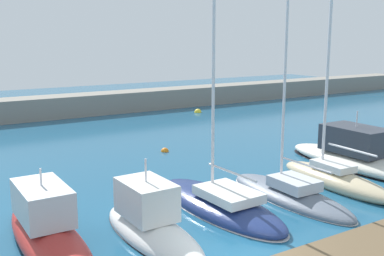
{
  "coord_description": "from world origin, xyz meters",
  "views": [
    {
      "loc": [
        -9.77,
        -11.97,
        7.75
      ],
      "look_at": [
        2.1,
        6.88,
        3.36
      ],
      "focal_mm": 43.54,
      "sensor_mm": 36.0,
      "label": 1
    }
  ],
  "objects_px": {
    "motorboat_white_fourth": "(151,225)",
    "sailboat_navy_fifth": "(219,203)",
    "motorboat_red_third": "(48,230)",
    "sailboat_slate_sixth": "(290,194)",
    "mooring_buoy_orange": "(165,152)",
    "sailboat_sand_seventh": "(335,177)",
    "mooring_buoy_yellow": "(198,112)",
    "motorboat_ivory_eighth": "(358,156)"
  },
  "relations": [
    {
      "from": "sailboat_navy_fifth",
      "to": "sailboat_slate_sixth",
      "type": "xyz_separation_m",
      "value": [
        3.72,
        -0.71,
        -0.08
      ]
    },
    {
      "from": "sailboat_slate_sixth",
      "to": "sailboat_navy_fifth",
      "type": "bearing_deg",
      "value": 80.03
    },
    {
      "from": "sailboat_sand_seventh",
      "to": "sailboat_navy_fifth",
      "type": "bearing_deg",
      "value": 88.99
    },
    {
      "from": "motorboat_white_fourth",
      "to": "mooring_buoy_yellow",
      "type": "distance_m",
      "value": 30.68
    },
    {
      "from": "motorboat_white_fourth",
      "to": "mooring_buoy_orange",
      "type": "height_order",
      "value": "motorboat_white_fourth"
    },
    {
      "from": "motorboat_white_fourth",
      "to": "motorboat_ivory_eighth",
      "type": "bearing_deg",
      "value": -82.69
    },
    {
      "from": "mooring_buoy_yellow",
      "to": "motorboat_white_fourth",
      "type": "bearing_deg",
      "value": -126.36
    },
    {
      "from": "motorboat_red_third",
      "to": "motorboat_white_fourth",
      "type": "relative_size",
      "value": 1.27
    },
    {
      "from": "sailboat_sand_seventh",
      "to": "mooring_buoy_yellow",
      "type": "bearing_deg",
      "value": -12.98
    },
    {
      "from": "sailboat_sand_seventh",
      "to": "motorboat_white_fourth",
      "type": "bearing_deg",
      "value": 95.66
    },
    {
      "from": "sailboat_navy_fifth",
      "to": "sailboat_slate_sixth",
      "type": "bearing_deg",
      "value": -102.46
    },
    {
      "from": "motorboat_red_third",
      "to": "mooring_buoy_yellow",
      "type": "xyz_separation_m",
      "value": [
        21.88,
        23.51,
        -0.66
      ]
    },
    {
      "from": "mooring_buoy_orange",
      "to": "mooring_buoy_yellow",
      "type": "distance_m",
      "value": 16.98
    },
    {
      "from": "sailboat_slate_sixth",
      "to": "motorboat_white_fourth",
      "type": "bearing_deg",
      "value": 92.94
    },
    {
      "from": "motorboat_white_fourth",
      "to": "mooring_buoy_yellow",
      "type": "bearing_deg",
      "value": -37.48
    },
    {
      "from": "mooring_buoy_yellow",
      "to": "motorboat_ivory_eighth",
      "type": "bearing_deg",
      "value": -97.69
    },
    {
      "from": "sailboat_slate_sixth",
      "to": "mooring_buoy_orange",
      "type": "relative_size",
      "value": 23.55
    },
    {
      "from": "motorboat_red_third",
      "to": "sailboat_slate_sixth",
      "type": "bearing_deg",
      "value": -94.27
    },
    {
      "from": "motorboat_red_third",
      "to": "sailboat_slate_sixth",
      "type": "distance_m",
      "value": 11.45
    },
    {
      "from": "sailboat_sand_seventh",
      "to": "mooring_buoy_orange",
      "type": "bearing_deg",
      "value": 22.58
    },
    {
      "from": "sailboat_navy_fifth",
      "to": "mooring_buoy_yellow",
      "type": "height_order",
      "value": "sailboat_navy_fifth"
    },
    {
      "from": "sailboat_slate_sixth",
      "to": "motorboat_ivory_eighth",
      "type": "xyz_separation_m",
      "value": [
        7.44,
        1.96,
        0.45
      ]
    },
    {
      "from": "mooring_buoy_orange",
      "to": "mooring_buoy_yellow",
      "type": "xyz_separation_m",
      "value": [
        11.04,
        12.9,
        0.0
      ]
    },
    {
      "from": "sailboat_slate_sixth",
      "to": "mooring_buoy_yellow",
      "type": "distance_m",
      "value": 26.57
    },
    {
      "from": "motorboat_white_fourth",
      "to": "sailboat_slate_sixth",
      "type": "relative_size",
      "value": 0.54
    },
    {
      "from": "mooring_buoy_yellow",
      "to": "sailboat_sand_seventh",
      "type": "bearing_deg",
      "value": -106.26
    },
    {
      "from": "motorboat_white_fourth",
      "to": "sailboat_slate_sixth",
      "type": "distance_m",
      "value": 7.72
    },
    {
      "from": "sailboat_slate_sixth",
      "to": "mooring_buoy_orange",
      "type": "height_order",
      "value": "sailboat_slate_sixth"
    },
    {
      "from": "motorboat_red_third",
      "to": "sailboat_sand_seventh",
      "type": "bearing_deg",
      "value": -92.57
    },
    {
      "from": "motorboat_red_third",
      "to": "motorboat_white_fourth",
      "type": "bearing_deg",
      "value": -107.57
    },
    {
      "from": "sailboat_slate_sixth",
      "to": "mooring_buoy_orange",
      "type": "xyz_separation_m",
      "value": [
        -0.57,
        11.51,
        -0.22
      ]
    },
    {
      "from": "mooring_buoy_orange",
      "to": "sailboat_navy_fifth",
      "type": "bearing_deg",
      "value": -106.26
    },
    {
      "from": "motorboat_white_fourth",
      "to": "sailboat_navy_fifth",
      "type": "distance_m",
      "value": 4.12
    },
    {
      "from": "sailboat_sand_seventh",
      "to": "motorboat_ivory_eighth",
      "type": "distance_m",
      "value": 4.42
    },
    {
      "from": "motorboat_red_third",
      "to": "mooring_buoy_yellow",
      "type": "bearing_deg",
      "value": -42.7
    },
    {
      "from": "motorboat_white_fourth",
      "to": "sailboat_sand_seventh",
      "type": "relative_size",
      "value": 0.41
    },
    {
      "from": "motorboat_white_fourth",
      "to": "sailboat_navy_fifth",
      "type": "bearing_deg",
      "value": -77.12
    },
    {
      "from": "mooring_buoy_orange",
      "to": "mooring_buoy_yellow",
      "type": "relative_size",
      "value": 0.73
    },
    {
      "from": "mooring_buoy_orange",
      "to": "motorboat_white_fourth",
      "type": "bearing_deg",
      "value": -121.18
    },
    {
      "from": "motorboat_ivory_eighth",
      "to": "sailboat_sand_seventh",
      "type": "bearing_deg",
      "value": 114.48
    },
    {
      "from": "sailboat_sand_seventh",
      "to": "motorboat_ivory_eighth",
      "type": "height_order",
      "value": "sailboat_sand_seventh"
    },
    {
      "from": "sailboat_navy_fifth",
      "to": "sailboat_slate_sixth",
      "type": "height_order",
      "value": "sailboat_navy_fifth"
    }
  ]
}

